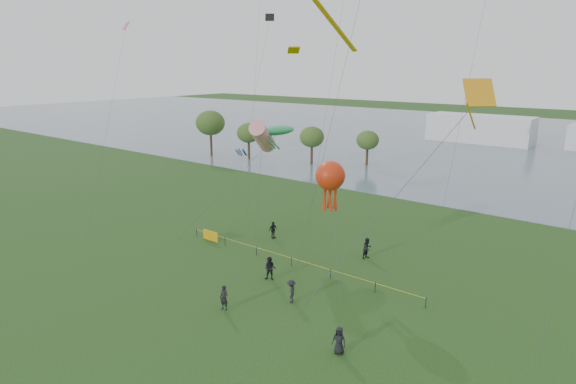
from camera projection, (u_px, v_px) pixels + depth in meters
The scene contains 15 objects.
ground_plane at pixel (184, 357), 28.34m from camera, with size 400.00×400.00×0.00m, color #173510.
lake at pixel (542, 145), 104.56m from camera, with size 400.00×120.00×0.08m, color slate.
pavilion_left at pixel (480, 129), 107.13m from camera, with size 22.00×8.00×6.00m, color silver.
trees at pixel (260, 130), 86.69m from camera, with size 32.53×14.69×8.55m.
fence at pixel (239, 244), 44.70m from camera, with size 24.07×0.07×1.05m.
spectator_a at pixel (270, 269), 38.31m from camera, with size 0.94×0.74×1.94m, color black.
spectator_b at pixel (291, 291), 34.71m from camera, with size 1.12×0.64×1.73m, color black.
spectator_c at pixel (273, 230), 47.69m from camera, with size 1.01×0.42×1.72m, color black.
spectator_d at pixel (339, 340), 28.50m from camera, with size 0.84×0.55×1.71m, color black.
spectator_f at pixel (224, 298), 33.64m from camera, with size 0.66×0.44×1.82m, color black.
spectator_g at pixel (367, 248), 42.66m from camera, with size 0.93×0.72×1.90m, color black.
kite_windsock at pixel (262, 137), 47.44m from camera, with size 4.16×5.11×11.69m.
kite_creature at pixel (277, 131), 48.57m from camera, with size 6.54×11.54×10.75m.
kite_octopus at pixel (330, 176), 38.66m from camera, with size 5.14×5.59×9.28m.
kite_delta at pixel (464, 112), 21.91m from camera, with size 9.06×11.26×16.08m.
Camera 1 is at (20.19, -15.86, 16.64)m, focal length 30.00 mm.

